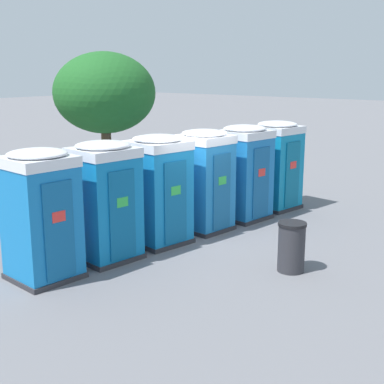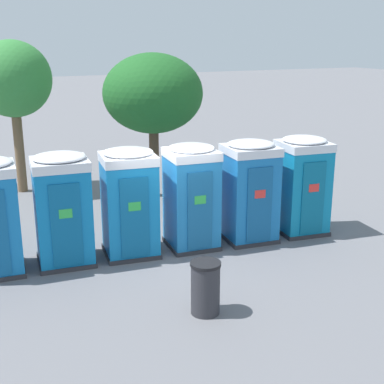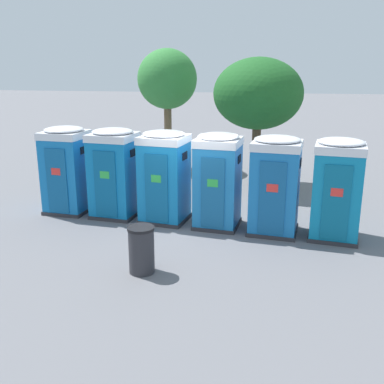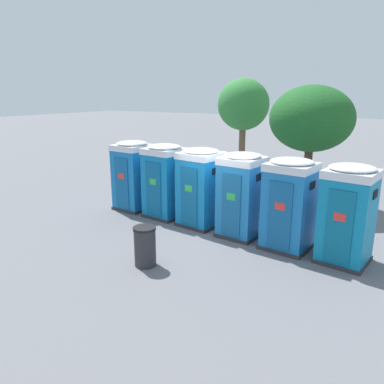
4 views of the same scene
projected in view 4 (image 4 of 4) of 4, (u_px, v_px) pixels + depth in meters
ground_plane at (217, 231)px, 11.74m from camera, size 120.00×120.00×0.00m
portapotty_0 at (133, 175)px, 13.70m from camera, size 1.29×1.29×2.54m
portapotty_1 at (165, 181)px, 12.85m from camera, size 1.36×1.32×2.54m
portapotty_2 at (200, 187)px, 11.97m from camera, size 1.38×1.36×2.54m
portapotty_3 at (241, 195)px, 11.07m from camera, size 1.27×1.31×2.54m
portapotty_4 at (289, 204)px, 10.16m from camera, size 1.36×1.33×2.54m
portapotty_5 at (347, 214)px, 9.31m from camera, size 1.34×1.34×2.54m
street_tree_0 at (311, 119)px, 13.82m from camera, size 3.08×3.08×4.50m
street_tree_1 at (243, 105)px, 17.57m from camera, size 2.42×2.42×4.88m
trash_can at (145, 246)px, 9.29m from camera, size 0.57×0.57×1.01m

